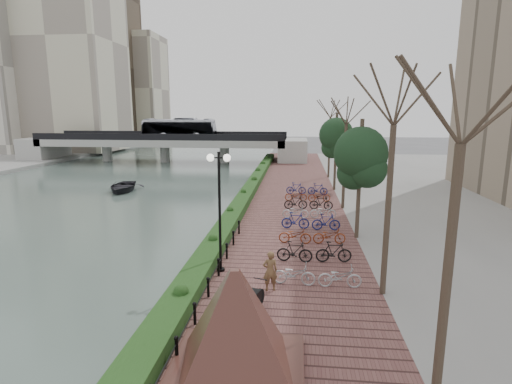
# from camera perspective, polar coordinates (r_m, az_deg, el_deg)

# --- Properties ---
(ground) EXTENTS (220.00, 220.00, 0.00)m
(ground) POSITION_cam_1_polar(r_m,az_deg,el_deg) (15.39, -12.95, -17.46)
(ground) COLOR #59595B
(ground) RESTS_ON ground
(river_water) EXTENTS (30.00, 130.00, 0.02)m
(river_water) POSITION_cam_1_polar(r_m,az_deg,el_deg) (43.14, -21.27, 0.79)
(river_water) COLOR #455751
(river_water) RESTS_ON ground
(promenade) EXTENTS (8.00, 75.00, 0.50)m
(promenade) POSITION_cam_1_polar(r_m,az_deg,el_deg) (31.04, 4.59, -1.89)
(promenade) COLOR brown
(promenade) RESTS_ON ground
(inland_pavement) EXTENTS (24.00, 75.00, 0.50)m
(inland_pavement) POSITION_cam_1_polar(r_m,az_deg,el_deg) (34.64, 32.11, -2.23)
(inland_pavement) COLOR gray
(inland_pavement) RESTS_ON ground
(hedge) EXTENTS (1.10, 56.00, 0.60)m
(hedge) POSITION_cam_1_polar(r_m,az_deg,el_deg) (33.60, -1.10, 0.13)
(hedge) COLOR #1C3C15
(hedge) RESTS_ON promenade
(chain_fence) EXTENTS (0.10, 14.10, 0.70)m
(chain_fence) POSITION_cam_1_polar(r_m,az_deg,el_deg) (16.40, -6.06, -12.04)
(chain_fence) COLOR black
(chain_fence) RESTS_ON promenade
(granite_monument) EXTENTS (5.62, 5.62, 2.97)m
(granite_monument) POSITION_cam_1_polar(r_m,az_deg,el_deg) (10.84, -2.99, -18.20)
(granite_monument) COLOR #41201B
(granite_monument) RESTS_ON promenade
(lamppost) EXTENTS (1.02, 0.32, 5.23)m
(lamppost) POSITION_cam_1_polar(r_m,az_deg,el_deg) (16.87, -5.28, 0.70)
(lamppost) COLOR black
(lamppost) RESTS_ON promenade
(motorcycle) EXTENTS (1.05, 1.76, 1.05)m
(motorcycle) POSITION_cam_1_polar(r_m,az_deg,el_deg) (14.15, -0.66, -15.17)
(motorcycle) COLOR black
(motorcycle) RESTS_ON promenade
(pedestrian) EXTENTS (0.66, 0.52, 1.60)m
(pedestrian) POSITION_cam_1_polar(r_m,az_deg,el_deg) (15.76, 2.03, -11.20)
(pedestrian) COLOR brown
(pedestrian) RESTS_ON promenade
(bicycle_parking) EXTENTS (2.40, 19.89, 1.00)m
(bicycle_parking) POSITION_cam_1_polar(r_m,az_deg,el_deg) (24.97, 7.73, -3.53)
(bicycle_parking) COLOR #B3B3B8
(bicycle_parking) RESTS_ON promenade
(street_trees) EXTENTS (3.20, 37.12, 6.80)m
(street_trees) POSITION_cam_1_polar(r_m,az_deg,el_deg) (25.88, 13.35, 2.92)
(street_trees) COLOR #32291E
(street_trees) RESTS_ON promenade
(bridge) EXTENTS (36.00, 10.77, 6.50)m
(bridge) POSITION_cam_1_polar(r_m,az_deg,el_deg) (60.93, -12.53, 7.35)
(bridge) COLOR #AFAFAA
(bridge) RESTS_ON ground
(boat) EXTENTS (3.91, 5.03, 0.95)m
(boat) POSITION_cam_1_polar(r_m,az_deg,el_deg) (39.45, -18.52, 0.77)
(boat) COLOR #222227
(boat) RESTS_ON river_water
(far_buildings) EXTENTS (35.00, 38.00, 38.00)m
(far_buildings) POSITION_cam_1_polar(r_m,az_deg,el_deg) (91.66, -25.50, 15.79)
(far_buildings) COLOR beige
(far_buildings) RESTS_ON far_bank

